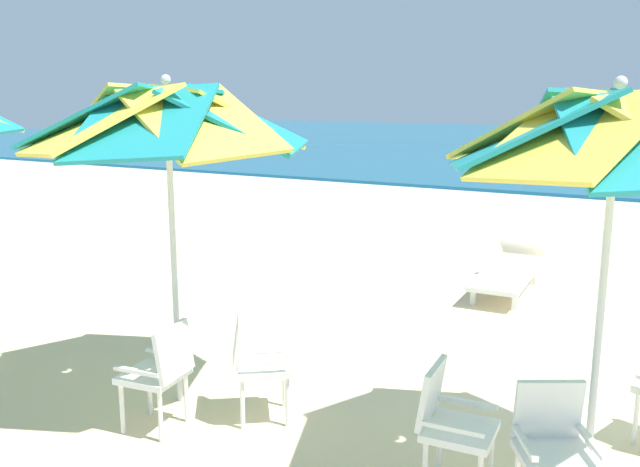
# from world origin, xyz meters

# --- Properties ---
(beach_umbrella_0) EXTENTS (2.12, 2.12, 2.69)m
(beach_umbrella_0) POSITION_xyz_m (-0.41, -2.50, 2.33)
(beach_umbrella_0) COLOR silver
(beach_umbrella_0) RESTS_ON ground
(plastic_chair_0) EXTENTS (0.49, 0.46, 0.87)m
(plastic_chair_0) POSITION_xyz_m (-1.22, -2.99, 0.50)
(plastic_chair_0) COLOR white
(plastic_chair_0) RESTS_ON ground
(plastic_chair_2) EXTENTS (0.60, 0.62, 0.87)m
(plastic_chair_2) POSITION_xyz_m (-0.57, -3.00, 0.50)
(plastic_chair_2) COLOR white
(plastic_chair_2) RESTS_ON ground
(beach_umbrella_1) EXTENTS (2.32, 2.32, 2.73)m
(beach_umbrella_1) POSITION_xyz_m (-3.67, -2.77, 2.37)
(beach_umbrella_1) COLOR silver
(beach_umbrella_1) RESTS_ON ground
(plastic_chair_3) EXTENTS (0.51, 0.48, 0.87)m
(plastic_chair_3) POSITION_xyz_m (-3.45, -3.24, 0.50)
(plastic_chair_3) COLOR white
(plastic_chair_3) RESTS_ON ground
(plastic_chair_4) EXTENTS (0.63, 0.62, 0.87)m
(plastic_chair_4) POSITION_xyz_m (-2.91, -2.74, 0.50)
(plastic_chair_4) COLOR white
(plastic_chair_4) RESTS_ON ground
(sun_lounger_2) EXTENTS (0.67, 2.16, 0.62)m
(sun_lounger_2) POSITION_xyz_m (-1.93, 1.91, 0.28)
(sun_lounger_2) COLOR white
(sun_lounger_2) RESTS_ON ground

